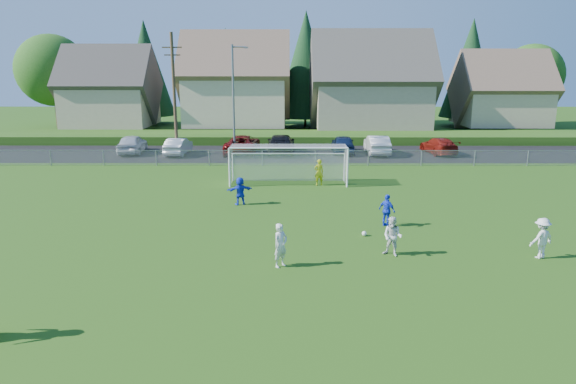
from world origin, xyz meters
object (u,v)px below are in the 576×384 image
goalkeeper (319,172)px  car_e (343,144)px  car_a (132,144)px  car_c (242,144)px  player_white_a (281,245)px  soccer_ball (364,234)px  player_blue_a (387,210)px  car_b (178,146)px  player_white_b (393,237)px  soccer_goal (288,158)px  player_white_c (542,238)px  car_f (377,145)px  player_blue_b (240,191)px  car_d (281,144)px  car_g (439,146)px

goalkeeper → car_e: (2.75, 12.30, -0.05)m
car_a → car_c: 9.53m
player_white_a → car_a: (-13.27, 25.78, -0.03)m
soccer_ball → player_blue_a: bearing=49.1°
car_a → car_b: bearing=166.5°
player_white_b → soccer_goal: bearing=139.9°
player_white_c → car_b: player_white_c is taller
car_f → player_blue_a: bearing=82.4°
goalkeeper → car_b: size_ratio=0.39×
car_c → soccer_goal: size_ratio=0.77×
car_a → car_f: bearing=175.3°
player_blue_b → car_b: player_blue_b is taller
car_c → car_d: car_d is taller
soccer_ball → car_a: size_ratio=0.05×
car_b → car_f: car_f is taller
car_c → car_b: bearing=7.6°
soccer_ball → player_blue_a: player_blue_a is taller
car_b → car_f: size_ratio=0.89×
player_blue_a → player_blue_b: player_blue_a is taller
soccer_ball → player_white_b: size_ratio=0.14×
car_a → goalkeeper: bearing=137.9°
car_a → soccer_goal: bearing=135.5°
goalkeeper → car_a: (-15.45, 12.25, -0.03)m
player_blue_a → car_g: 22.12m
player_white_b → player_blue_a: 3.89m
car_f → car_g: bearing=-178.0°
player_white_b → car_g: (8.70, 24.40, -0.11)m
player_white_b → car_e: player_white_b is taller
player_white_a → car_d: player_white_a is taller
car_d → car_g: bearing=180.0°
goalkeeper → soccer_goal: soccer_goal is taller
player_white_b → car_c: size_ratio=0.28×
car_a → car_c: (9.53, -0.19, -0.01)m
player_blue_b → player_white_c: bearing=128.0°
soccer_goal → soccer_ball: bearing=-72.1°
car_c → car_d: 3.31m
player_blue_b → car_g: (15.46, 16.68, -0.07)m
player_blue_a → car_d: 21.29m
soccer_ball → player_blue_b: player_blue_b is taller
player_blue_b → car_d: 16.86m
car_a → car_b: (4.13, -0.72, -0.09)m
player_blue_a → car_g: size_ratio=0.32×
player_blue_a → player_white_a: bearing=93.1°
player_blue_b → car_d: size_ratio=0.27×
soccer_ball → car_e: car_e is taller
car_b → car_d: 8.73m
soccer_ball → car_c: 23.24m
player_white_b → car_b: size_ratio=0.37×
player_white_b → car_d: 24.95m
car_e → player_white_b: bearing=90.4°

